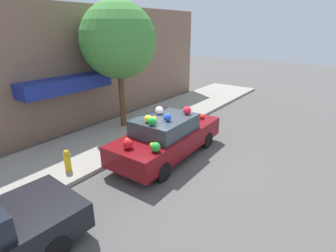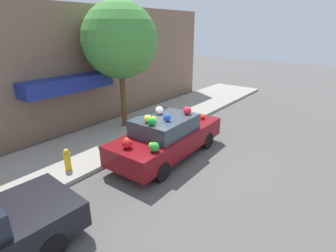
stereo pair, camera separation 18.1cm
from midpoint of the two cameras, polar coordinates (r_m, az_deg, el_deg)
ground_plane at (r=9.40m, az=0.64°, el=-6.49°), size 60.00×60.00×0.00m
sidewalk_curb at (r=11.06m, az=-10.58°, el=-2.14°), size 24.00×3.20×0.13m
building_facade at (r=12.07m, az=-18.80°, el=11.51°), size 18.00×1.20×5.22m
street_tree at (r=11.26m, az=-9.95°, el=17.88°), size 3.08×3.08×5.21m
fire_hydrant at (r=8.68m, az=-20.53°, el=-6.83°), size 0.20×0.20×0.70m
art_car at (r=9.04m, az=0.39°, el=-2.19°), size 4.59×1.89×1.78m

